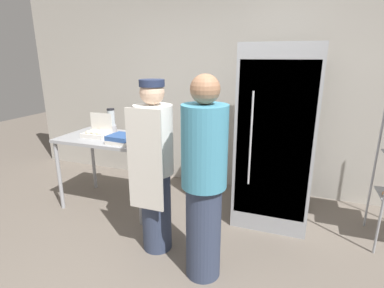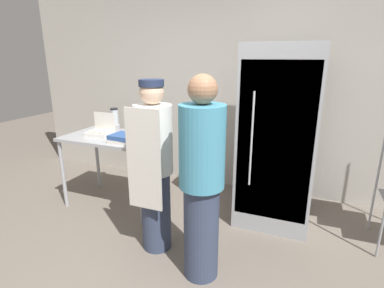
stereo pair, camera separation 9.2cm
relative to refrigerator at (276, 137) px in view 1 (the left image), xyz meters
The scene contains 8 objects.
back_wall 1.15m from the refrigerator, 131.84° to the left, with size 6.40×0.12×2.95m, color #ADA89E.
refrigerator is the anchor object (origin of this frame).
prep_counter 1.89m from the refrigerator, 169.41° to the right, with size 1.16×0.71×0.87m.
donut_box 2.04m from the refrigerator, 168.90° to the right, with size 0.30×0.22×0.26m.
blender_pitcher 1.99m from the refrigerator, behind, with size 0.12×0.12×0.29m.
binder_stack 1.66m from the refrigerator, 161.82° to the right, with size 0.28×0.27×0.09m.
person_baker 1.37m from the refrigerator, 134.75° to the right, with size 0.34×0.36×1.59m.
person_customer 1.24m from the refrigerator, 110.48° to the right, with size 0.35×0.35×1.66m.
Camera 1 is at (0.89, -1.76, 1.78)m, focal length 28.00 mm.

